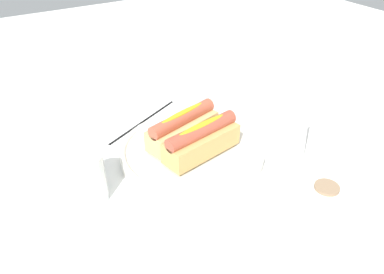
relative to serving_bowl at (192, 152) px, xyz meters
The scene contains 8 objects.
ground_plane 0.03m from the serving_bowl, 145.81° to the left, with size 2.40×2.40×0.00m, color white.
serving_bowl is the anchor object (origin of this frame).
hotdog_front 0.05m from the serving_bowl, 81.74° to the right, with size 0.16×0.09×0.06m.
hotdog_back 0.05m from the serving_bowl, 98.26° to the left, with size 0.16×0.08×0.06m.
water_glass 0.21m from the serving_bowl, ahead, with size 0.07×0.07×0.09m.
paper_towel_roll 0.29m from the serving_bowl, 93.87° to the left, with size 0.11×0.11×0.13m.
napkin_box 0.27m from the serving_bowl, 145.53° to the left, with size 0.11×0.04×0.15m, color white.
chopstick_near 0.18m from the serving_bowl, 83.51° to the right, with size 0.01×0.01×0.22m, color black.
Camera 1 is at (0.33, 0.50, 0.45)m, focal length 36.15 mm.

